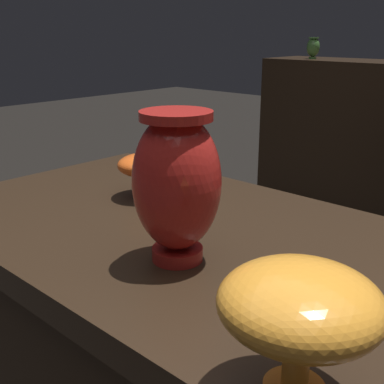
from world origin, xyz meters
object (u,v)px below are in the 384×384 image
at_px(vase_left_accent, 145,166).
at_px(shelf_vase_far_left, 313,47).
at_px(vase_centerpiece, 177,182).
at_px(vase_tall_behind, 300,307).

height_order(vase_left_accent, shelf_vase_far_left, shelf_vase_far_left).
distance_m(vase_centerpiece, shelf_vase_far_left, 2.51).
xyz_separation_m(vase_centerpiece, vase_left_accent, (-0.28, 0.19, -0.06)).
bearing_deg(vase_left_accent, vase_centerpiece, -33.17).
bearing_deg(shelf_vase_far_left, vase_centerpiece, -64.56).
bearing_deg(vase_tall_behind, vase_centerpiece, 154.66).
bearing_deg(vase_centerpiece, shelf_vase_far_left, 115.44).
bearing_deg(vase_centerpiece, vase_left_accent, 146.83).
height_order(vase_centerpiece, vase_left_accent, vase_centerpiece).
relative_size(vase_centerpiece, vase_left_accent, 1.99).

